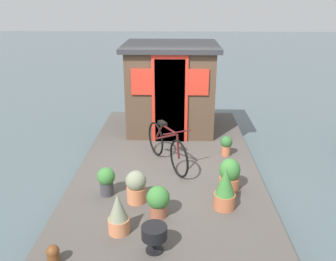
{
  "coord_description": "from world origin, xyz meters",
  "views": [
    {
      "loc": [
        -5.84,
        -0.16,
        3.22
      ],
      "look_at": [
        -0.2,
        0.0,
        1.09
      ],
      "focal_mm": 38.12,
      "sensor_mm": 36.0,
      "label": 1
    }
  ],
  "objects": [
    {
      "name": "potted_plant_ivy",
      "position": [
        0.36,
        -1.08,
        0.61
      ],
      "size": [
        0.22,
        0.22,
        0.38
      ],
      "color": "#B2603D",
      "rests_on": "houseboat_deck"
    },
    {
      "name": "potted_plant_rosemary",
      "position": [
        -1.44,
        -0.84,
        0.7
      ],
      "size": [
        0.3,
        0.3,
        0.64
      ],
      "color": "#B2603D",
      "rests_on": "houseboat_deck"
    },
    {
      "name": "potted_plant_basil",
      "position": [
        -2.04,
        0.57,
        0.66
      ],
      "size": [
        0.28,
        0.28,
        0.55
      ],
      "color": "#C6754C",
      "rests_on": "houseboat_deck"
    },
    {
      "name": "mooring_bollard",
      "position": [
        -2.63,
        1.22,
        0.51
      ],
      "size": [
        0.15,
        0.15,
        0.23
      ],
      "color": "brown",
      "rests_on": "houseboat_deck"
    },
    {
      "name": "houseboat_cabin",
      "position": [
        1.86,
        0.0,
        1.35
      ],
      "size": [
        1.85,
        2.01,
        1.89
      ],
      "color": "#4C3828",
      "rests_on": "houseboat_deck"
    },
    {
      "name": "bicycle",
      "position": [
        -0.07,
        0.03,
        0.75
      ],
      "size": [
        1.44,
        0.79,
        0.77
      ],
      "color": "black",
      "rests_on": "houseboat_deck"
    },
    {
      "name": "houseboat_deck",
      "position": [
        0.0,
        0.0,
        0.2
      ],
      "size": [
        5.95,
        3.14,
        0.39
      ],
      "color": "#4C4742",
      "rests_on": "ground_plane"
    },
    {
      "name": "potted_plant_thyme",
      "position": [
        -1.68,
        0.09,
        0.64
      ],
      "size": [
        0.32,
        0.32,
        0.45
      ],
      "color": "#935138",
      "rests_on": "houseboat_deck"
    },
    {
      "name": "charcoal_grill",
      "position": [
        -2.39,
        0.1,
        0.63
      ],
      "size": [
        0.31,
        0.31,
        0.34
      ],
      "color": "black",
      "rests_on": "houseboat_deck"
    },
    {
      "name": "potted_plant_fern",
      "position": [
        -0.92,
        -0.97,
        0.65
      ],
      "size": [
        0.32,
        0.32,
        0.52
      ],
      "color": "#B2603D",
      "rests_on": "houseboat_deck"
    },
    {
      "name": "potted_plant_succulent",
      "position": [
        -1.31,
        0.43,
        0.64
      ],
      "size": [
        0.3,
        0.3,
        0.49
      ],
      "color": "#C6754C",
      "rests_on": "houseboat_deck"
    },
    {
      "name": "ground_plane",
      "position": [
        0.0,
        0.0,
        0.0
      ],
      "size": [
        60.0,
        60.0,
        0.0
      ],
      "primitive_type": "plane",
      "color": "#4C5B60"
    },
    {
      "name": "potted_plant_geranium",
      "position": [
        -1.13,
        0.9,
        0.64
      ],
      "size": [
        0.27,
        0.27,
        0.44
      ],
      "color": "#38383D",
      "rests_on": "houseboat_deck"
    }
  ]
}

